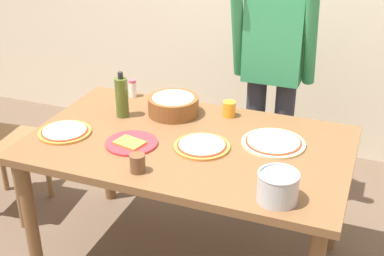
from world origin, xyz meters
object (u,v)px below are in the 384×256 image
Objects in this scene: pizza_cooked_on_tray at (202,146)px; cup_orange at (229,109)px; person_cook at (273,66)px; salt_shaker at (133,88)px; dining_table at (188,157)px; plate_with_slice at (131,143)px; olive_oil_bottle at (122,97)px; popcorn_bowl at (173,104)px; cup_small_brown at (138,163)px; pizza_second_cooked at (65,132)px; pizza_raw_on_board at (273,143)px; steel_pot at (278,186)px.

pizza_cooked_on_tray is 3.27× the size of cup_orange.
salt_shaker is (-0.76, -0.34, -0.13)m from person_cook.
person_cook is at bearing 72.11° from dining_table.
cup_orange reaches higher than pizza_cooked_on_tray.
plate_with_slice is (-0.34, -0.10, -0.00)m from pizza_cooked_on_tray.
olive_oil_bottle reaches higher than cup_orange.
olive_oil_bottle is (-0.25, -0.13, 0.05)m from popcorn_bowl.
cup_small_brown is at bearing -56.55° from plate_with_slice.
cup_orange is at bearing -5.55° from salt_shaker.
olive_oil_bottle reaches higher than plate_with_slice.
cup_orange is (0.73, 0.50, 0.03)m from pizza_second_cooked.
popcorn_bowl reaches higher than pizza_raw_on_board.
pizza_second_cooked is 0.97× the size of popcorn_bowl.
popcorn_bowl reaches higher than plate_with_slice.
plate_with_slice is (-0.50, -0.89, -0.17)m from person_cook.
olive_oil_bottle reaches higher than pizza_second_cooked.
pizza_raw_on_board is 0.70m from cup_small_brown.
plate_with_slice is 0.36m from olive_oil_bottle.
cup_small_brown is at bearing -137.23° from pizza_raw_on_board.
dining_table is 6.25× the size of olive_oil_bottle.
steel_pot is at bearing -27.20° from olive_oil_bottle.
plate_with_slice is 0.27m from cup_small_brown.
steel_pot is at bearing -15.65° from plate_with_slice.
cup_orange is 0.80× the size of salt_shaker.
pizza_second_cooked is 1.05× the size of plate_with_slice.
salt_shaker is at bearing 105.26° from olive_oil_bottle.
dining_table is 0.14m from pizza_cooked_on_tray.
pizza_cooked_on_tray is 1.60× the size of steel_pot.
popcorn_bowl is (-0.44, -0.48, -0.12)m from person_cook.
pizza_raw_on_board is at bearing -37.85° from cup_orange.
popcorn_bowl is 1.09× the size of olive_oil_bottle.
person_cook is 9.34× the size of steel_pot.
popcorn_bowl is at bearing 82.36° from plate_with_slice.
salt_shaker is (-0.07, 0.27, -0.06)m from olive_oil_bottle.
cup_small_brown reaches higher than pizza_cooked_on_tray.
plate_with_slice is at bearing -125.72° from cup_orange.
person_cook is 0.83m from pizza_cooked_on_tray.
popcorn_bowl is (0.43, 0.42, 0.05)m from pizza_second_cooked.
popcorn_bowl is (-0.20, 0.27, 0.15)m from dining_table.
steel_pot is (0.12, -0.47, 0.06)m from pizza_raw_on_board.
pizza_second_cooked is 3.20× the size of cup_orange.
pizza_second_cooked is 1.57× the size of steel_pot.
popcorn_bowl is at bearing 165.69° from pizza_raw_on_board.
steel_pot is (0.28, -1.11, -0.11)m from person_cook.
cup_orange is 0.74m from cup_small_brown.
dining_table is at bearing 73.30° from cup_small_brown.
pizza_cooked_on_tray is 1.09× the size of olive_oil_bottle.
olive_oil_bottle reaches higher than steel_pot.
steel_pot reaches higher than cup_small_brown.
plate_with_slice is 0.60m from cup_orange.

